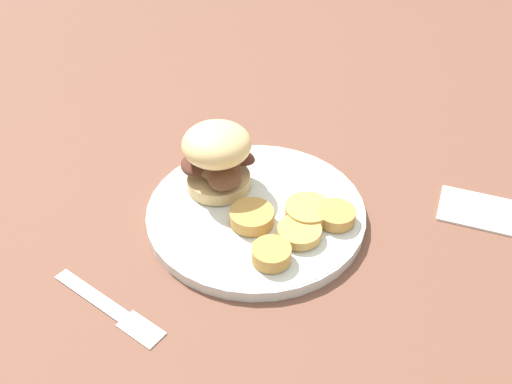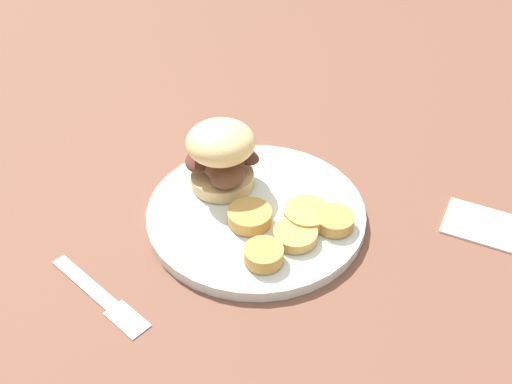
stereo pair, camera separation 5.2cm
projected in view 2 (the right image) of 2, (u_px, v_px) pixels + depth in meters
The scene contains 10 objects.
ground_plane at pixel (256, 218), 0.72m from camera, with size 4.00×4.00×0.00m, color brown.
dinner_plate at pixel (256, 212), 0.71m from camera, with size 0.26×0.26×0.02m.
sandwich at pixel (221, 154), 0.72m from camera, with size 0.10×0.12×0.09m.
potato_round_0 at pixel (307, 214), 0.69m from camera, with size 0.05×0.05×0.01m, color tan.
potato_round_1 at pixel (335, 221), 0.68m from camera, with size 0.04×0.04×0.01m, color #BC8942.
potato_round_2 at pixel (264, 255), 0.64m from camera, with size 0.04×0.04×0.02m, color #BC8942.
potato_round_3 at pixel (250, 216), 0.69m from camera, with size 0.05×0.05×0.02m, color #BC8942.
potato_round_4 at pixel (295, 235), 0.66m from camera, with size 0.05×0.05×0.01m, color tan.
fork at pixel (99, 295), 0.62m from camera, with size 0.07×0.14×0.00m.
napkin at pixel (489, 226), 0.70m from camera, with size 0.10×0.07×0.01m, color white.
Camera 2 is at (-0.23, -0.48, 0.49)m, focal length 42.00 mm.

